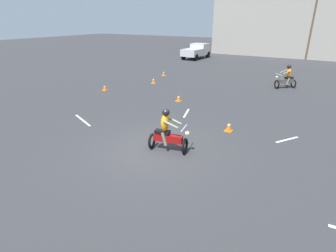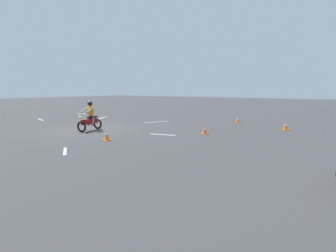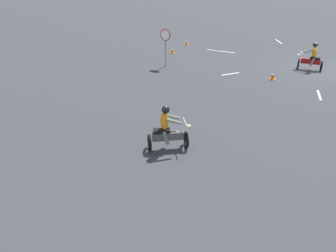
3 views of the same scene
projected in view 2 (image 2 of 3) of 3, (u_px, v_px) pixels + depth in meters
name	position (u px, v px, depth m)	size (l,w,h in m)	color
ground_plane	(94.00, 129.00, 15.26)	(120.00, 120.00, 0.00)	#333335
motorcycle_rider_foreground	(90.00, 118.00, 14.63)	(1.55, 0.88, 1.66)	black
traffic_cone_mid_center	(107.00, 136.00, 11.87)	(0.32, 0.32, 0.43)	orange
traffic_cone_far_right	(238.00, 120.00, 18.21)	(0.32, 0.32, 0.36)	orange
traffic_cone_far_center	(205.00, 131.00, 13.50)	(0.32, 0.32, 0.37)	orange
traffic_cone_far_left	(285.00, 127.00, 14.81)	(0.32, 0.32, 0.43)	orange
lane_stripe_ne	(65.00, 151.00, 9.79)	(0.10, 1.22, 0.01)	silver
lane_stripe_n	(163.00, 135.00, 13.38)	(0.10, 1.37, 0.01)	silver
lane_stripe_w	(156.00, 122.00, 18.54)	(0.10, 1.88, 0.01)	silver
lane_stripe_sw	(103.00, 118.00, 21.30)	(0.10, 1.88, 0.01)	silver
lane_stripe_s	(41.00, 120.00, 19.99)	(0.10, 1.52, 0.01)	silver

